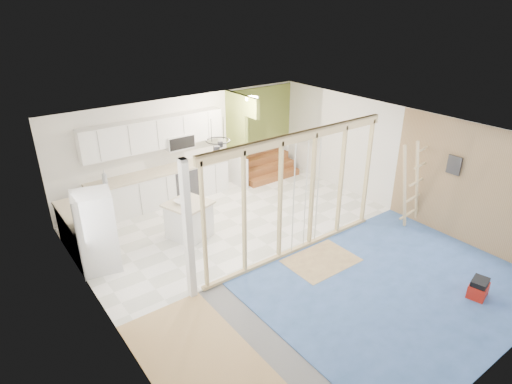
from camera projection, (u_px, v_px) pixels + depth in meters
room at (285, 199)px, 8.23m from camera, size 7.01×8.01×2.61m
floor_overlays at (284, 253)px, 8.85m from camera, size 7.00×8.00×0.03m
stud_frame at (276, 189)px, 8.00m from camera, size 4.66×0.14×2.60m
base_cabinets at (141, 199)px, 10.16m from camera, size 4.45×2.24×0.93m
upper_cabinets at (157, 134)px, 10.34m from camera, size 3.60×0.41×0.85m
green_partition at (257, 147)px, 12.15m from camera, size 2.25×1.51×2.60m
pot_rack at (218, 143)px, 9.15m from camera, size 0.52×0.52×0.72m
sheathing_panel at (480, 189)px, 8.66m from camera, size 0.02×4.00×2.60m
electrical_panel at (454, 165)px, 8.92m from camera, size 0.04×0.30×0.40m
ceiling_light at (252, 98)px, 10.66m from camera, size 0.32×0.32×0.08m
fridge at (97, 232)px, 8.08m from camera, size 0.84×0.81×1.62m
island at (189, 220)px, 9.32m from camera, size 1.07×1.07×0.83m
bowl at (181, 201)px, 9.13m from camera, size 0.31×0.31×0.07m
soap_bottle_a at (104, 177)px, 9.78m from camera, size 0.16×0.16×0.33m
soap_bottle_b at (214, 153)px, 11.46m from camera, size 0.11×0.12×0.22m
toolbox at (478, 289)px, 7.53m from camera, size 0.44×0.37×0.36m
ladder at (412, 184)px, 9.53m from camera, size 1.10×0.08×2.05m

